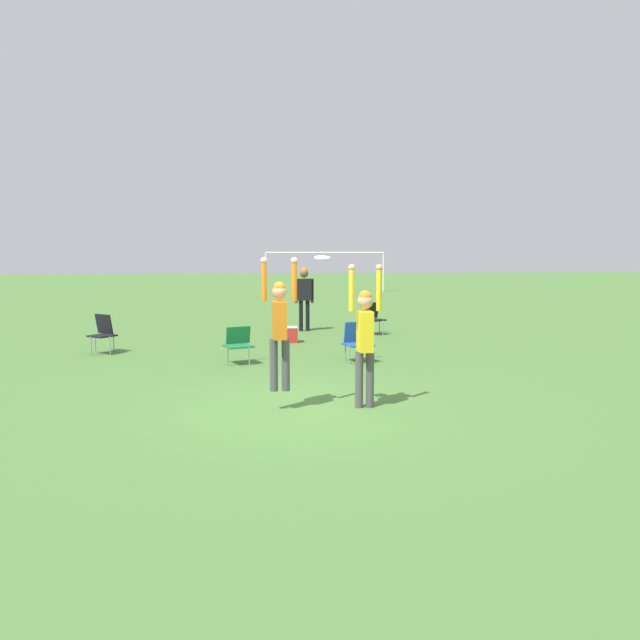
{
  "coord_description": "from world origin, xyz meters",
  "views": [
    {
      "loc": [
        -0.9,
        -9.14,
        2.32
      ],
      "look_at": [
        0.3,
        0.21,
        1.3
      ],
      "focal_mm": 35.0,
      "sensor_mm": 36.0,
      "label": 1
    }
  ],
  "objects_px": {
    "person_jumping": "(279,322)",
    "camping_chair_1": "(357,339)",
    "person_defending": "(365,332)",
    "camping_chair_2": "(238,342)",
    "camping_chair_0": "(373,316)",
    "person_spectator_near": "(304,292)",
    "frisbee": "(322,257)",
    "cooler_box": "(290,334)",
    "camping_chair_3": "(103,331)"
  },
  "relations": [
    {
      "from": "camping_chair_3",
      "to": "camping_chair_0",
      "type": "bearing_deg",
      "value": -121.43
    },
    {
      "from": "camping_chair_3",
      "to": "cooler_box",
      "type": "height_order",
      "value": "camping_chair_3"
    },
    {
      "from": "person_jumping",
      "to": "frisbee",
      "type": "distance_m",
      "value": 1.13
    },
    {
      "from": "person_defending",
      "to": "camping_chair_0",
      "type": "distance_m",
      "value": 8.52
    },
    {
      "from": "camping_chair_2",
      "to": "person_spectator_near",
      "type": "xyz_separation_m",
      "value": [
        1.93,
        5.21,
        0.71
      ]
    },
    {
      "from": "frisbee",
      "to": "camping_chair_3",
      "type": "relative_size",
      "value": 0.25
    },
    {
      "from": "camping_chair_0",
      "to": "camping_chair_3",
      "type": "relative_size",
      "value": 1.0
    },
    {
      "from": "person_jumping",
      "to": "camping_chair_1",
      "type": "height_order",
      "value": "person_jumping"
    },
    {
      "from": "frisbee",
      "to": "cooler_box",
      "type": "bearing_deg",
      "value": 89.25
    },
    {
      "from": "person_spectator_near",
      "to": "camping_chair_0",
      "type": "bearing_deg",
      "value": -23.53
    },
    {
      "from": "camping_chair_1",
      "to": "camping_chair_3",
      "type": "bearing_deg",
      "value": -34.29
    },
    {
      "from": "camping_chair_3",
      "to": "person_spectator_near",
      "type": "xyz_separation_m",
      "value": [
        5.03,
        3.5,
        0.63
      ]
    },
    {
      "from": "person_defending",
      "to": "camping_chair_2",
      "type": "distance_m",
      "value": 4.52
    },
    {
      "from": "person_defending",
      "to": "frisbee",
      "type": "relative_size",
      "value": 9.44
    },
    {
      "from": "person_jumping",
      "to": "camping_chair_3",
      "type": "bearing_deg",
      "value": 33.59
    },
    {
      "from": "camping_chair_0",
      "to": "camping_chair_1",
      "type": "distance_m",
      "value": 4.49
    },
    {
      "from": "person_spectator_near",
      "to": "camping_chair_2",
      "type": "bearing_deg",
      "value": -106.16
    },
    {
      "from": "person_spectator_near",
      "to": "frisbee",
      "type": "bearing_deg",
      "value": -90.11
    },
    {
      "from": "cooler_box",
      "to": "person_spectator_near",
      "type": "bearing_deg",
      "value": 75.03
    },
    {
      "from": "frisbee",
      "to": "cooler_box",
      "type": "xyz_separation_m",
      "value": [
        0.09,
        7.11,
        -2.05
      ]
    },
    {
      "from": "frisbee",
      "to": "person_jumping",
      "type": "bearing_deg",
      "value": 164.02
    },
    {
      "from": "camping_chair_1",
      "to": "person_spectator_near",
      "type": "bearing_deg",
      "value": -100.3
    },
    {
      "from": "person_jumping",
      "to": "person_defending",
      "type": "height_order",
      "value": "person_jumping"
    },
    {
      "from": "person_defending",
      "to": "camping_chair_1",
      "type": "bearing_deg",
      "value": 171.59
    },
    {
      "from": "person_defending",
      "to": "camping_chair_2",
      "type": "xyz_separation_m",
      "value": [
        -1.89,
        4.05,
        -0.7
      ]
    },
    {
      "from": "person_spectator_near",
      "to": "cooler_box",
      "type": "height_order",
      "value": "person_spectator_near"
    },
    {
      "from": "person_defending",
      "to": "cooler_box",
      "type": "xyz_separation_m",
      "value": [
        -0.57,
        6.95,
        -0.94
      ]
    },
    {
      "from": "frisbee",
      "to": "camping_chair_3",
      "type": "xyz_separation_m",
      "value": [
        -4.32,
        5.92,
        -1.73
      ]
    },
    {
      "from": "camping_chair_1",
      "to": "person_spectator_near",
      "type": "xyz_separation_m",
      "value": [
        -0.59,
        5.29,
        0.68
      ]
    },
    {
      "from": "person_defending",
      "to": "camping_chair_3",
      "type": "bearing_deg",
      "value": -138.42
    },
    {
      "from": "person_spectator_near",
      "to": "cooler_box",
      "type": "distance_m",
      "value": 2.57
    },
    {
      "from": "camping_chair_0",
      "to": "person_defending",
      "type": "bearing_deg",
      "value": 41.62
    },
    {
      "from": "camping_chair_1",
      "to": "camping_chair_3",
      "type": "distance_m",
      "value": 5.9
    },
    {
      "from": "person_jumping",
      "to": "camping_chair_2",
      "type": "xyz_separation_m",
      "value": [
        -0.62,
        4.04,
        -0.87
      ]
    },
    {
      "from": "person_spectator_near",
      "to": "cooler_box",
      "type": "bearing_deg",
      "value": -100.76
    },
    {
      "from": "person_jumping",
      "to": "frisbee",
      "type": "xyz_separation_m",
      "value": [
        0.61,
        -0.17,
        0.93
      ]
    },
    {
      "from": "person_defending",
      "to": "camping_chair_2",
      "type": "height_order",
      "value": "person_defending"
    },
    {
      "from": "frisbee",
      "to": "cooler_box",
      "type": "height_order",
      "value": "frisbee"
    },
    {
      "from": "frisbee",
      "to": "camping_chair_1",
      "type": "xyz_separation_m",
      "value": [
        1.3,
        4.13,
        -1.78
      ]
    },
    {
      "from": "frisbee",
      "to": "camping_chair_0",
      "type": "height_order",
      "value": "frisbee"
    },
    {
      "from": "camping_chair_1",
      "to": "person_spectator_near",
      "type": "height_order",
      "value": "person_spectator_near"
    },
    {
      "from": "person_jumping",
      "to": "camping_chair_3",
      "type": "distance_m",
      "value": 6.89
    },
    {
      "from": "frisbee",
      "to": "person_spectator_near",
      "type": "relative_size",
      "value": 0.12
    },
    {
      "from": "camping_chair_1",
      "to": "person_spectator_near",
      "type": "relative_size",
      "value": 0.45
    },
    {
      "from": "camping_chair_0",
      "to": "camping_chair_3",
      "type": "distance_m",
      "value": 7.35
    },
    {
      "from": "person_jumping",
      "to": "camping_chair_3",
      "type": "relative_size",
      "value": 2.2
    },
    {
      "from": "person_defending",
      "to": "person_spectator_near",
      "type": "relative_size",
      "value": 1.15
    },
    {
      "from": "camping_chair_0",
      "to": "camping_chair_2",
      "type": "bearing_deg",
      "value": 12.67
    },
    {
      "from": "person_jumping",
      "to": "cooler_box",
      "type": "height_order",
      "value": "person_jumping"
    },
    {
      "from": "camping_chair_2",
      "to": "camping_chair_0",
      "type": "bearing_deg",
      "value": -152.9
    }
  ]
}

